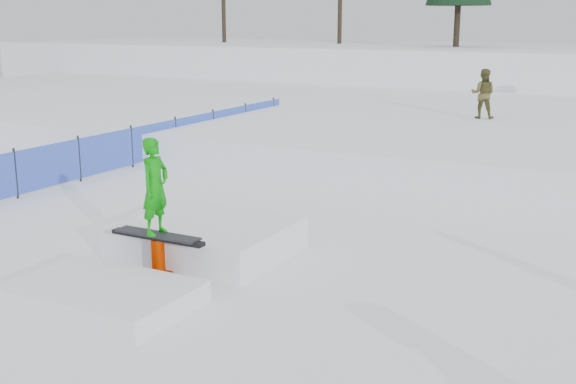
% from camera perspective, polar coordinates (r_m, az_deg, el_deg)
% --- Properties ---
extents(ground, '(120.00, 120.00, 0.00)m').
position_cam_1_polar(ground, '(10.35, -7.70, -7.93)').
color(ground, white).
extents(snow_berm, '(60.00, 14.00, 2.40)m').
position_cam_1_polar(snow_berm, '(38.31, 19.46, 8.93)').
color(snow_berm, white).
rests_on(snow_berm, ground).
extents(snow_midrise, '(50.00, 18.00, 0.80)m').
position_cam_1_polar(snow_midrise, '(24.70, 14.32, 5.28)').
color(snow_midrise, white).
rests_on(snow_midrise, ground).
extents(safety_fence, '(0.05, 16.00, 1.10)m').
position_cam_1_polar(safety_fence, '(19.13, -12.24, 3.54)').
color(safety_fence, blue).
rests_on(safety_fence, ground).
extents(walker_olive, '(0.80, 0.66, 1.50)m').
position_cam_1_polar(walker_olive, '(22.87, 15.16, 7.51)').
color(walker_olive, '#4B471F').
rests_on(walker_olive, snow_midrise).
extents(jib_rail_feature, '(2.60, 4.40, 2.11)m').
position_cam_1_polar(jib_rail_feature, '(11.35, -8.42, -4.38)').
color(jib_rail_feature, white).
rests_on(jib_rail_feature, ground).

